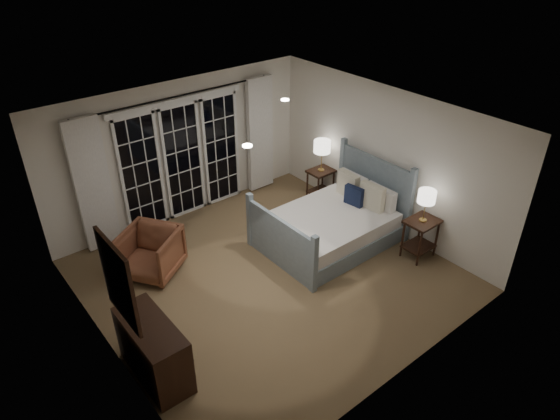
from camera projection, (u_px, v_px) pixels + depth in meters
floor at (269, 276)px, 7.74m from camera, size 5.00×5.00×0.00m
ceiling at (267, 124)px, 6.45m from camera, size 5.00×5.00×0.00m
wall_left at (97, 276)px, 5.75m from camera, size 0.02×5.00×2.50m
wall_right at (384, 159)px, 8.45m from camera, size 0.02×5.00×2.50m
wall_back at (181, 150)px, 8.76m from camera, size 5.00×0.02×2.50m
wall_front at (408, 297)px, 5.44m from camera, size 5.00×0.02×2.50m
french_doors at (183, 159)px, 8.82m from camera, size 2.50×0.04×2.20m
curtain_rod at (178, 96)px, 8.18m from camera, size 3.50×0.03×0.03m
curtain_left at (93, 186)px, 7.84m from camera, size 0.55×0.10×2.25m
curtain_right at (260, 135)px, 9.62m from camera, size 0.55×0.10×2.25m
downlight_a at (285, 100)px, 7.29m from camera, size 0.12×0.12×0.01m
downlight_b at (247, 146)px, 5.87m from camera, size 0.12×0.12×0.01m
bed at (332, 225)px, 8.40m from camera, size 2.18×1.56×1.27m
nightstand_left at (421, 233)px, 7.97m from camera, size 0.52×0.42×0.68m
nightstand_right at (321, 180)px, 9.59m from camera, size 0.48×0.38×0.62m
lamp_left at (427, 197)px, 7.63m from camera, size 0.28×0.28×0.54m
lamp_right at (322, 147)px, 9.23m from camera, size 0.31×0.31×0.61m
armchair at (150, 253)px, 7.62m from camera, size 1.14×1.13×0.75m
dresser at (154, 350)px, 5.91m from camera, size 0.47×1.12×0.79m
mirror at (118, 282)px, 5.19m from camera, size 0.05×0.85×1.00m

